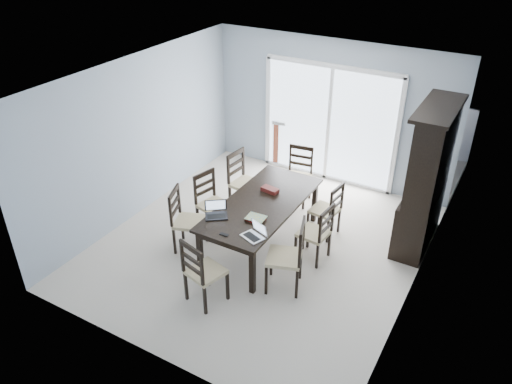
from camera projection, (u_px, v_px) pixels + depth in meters
floor at (261, 244)px, 7.65m from camera, size 5.00×5.00×0.00m
ceiling at (263, 79)px, 6.34m from camera, size 5.00×5.00×0.00m
back_wall at (330, 112)px, 8.87m from camera, size 4.50×0.02×2.60m
wall_left at (139, 137)px, 7.96m from camera, size 0.02×5.00×2.60m
wall_right at (424, 212)px, 6.03m from camera, size 0.02×5.00×2.60m
balcony at (344, 158)px, 10.30m from camera, size 4.50×2.00×0.10m
railing at (363, 115)px, 10.74m from camera, size 4.50×0.06×1.10m
dining_table at (262, 207)px, 7.31m from camera, size 1.00×2.20×0.75m
china_hutch at (427, 181)px, 7.18m from camera, size 0.50×1.38×2.20m
sliding_door at (329, 124)px, 8.96m from camera, size 2.52×0.05×2.18m
chair_left_near at (183, 213)px, 7.30m from camera, size 0.56×0.55×1.14m
chair_left_mid at (210, 196)px, 7.74m from camera, size 0.52×0.51×1.12m
chair_left_far at (241, 175)px, 8.27m from camera, size 0.50×0.49×1.18m
chair_right_near at (292, 249)px, 6.49m from camera, size 0.58×0.57×1.20m
chair_right_mid at (320, 228)px, 7.04m from camera, size 0.45×0.44×1.06m
chair_right_far at (330, 205)px, 7.58m from camera, size 0.45×0.44×1.05m
chair_end_near at (199, 267)px, 6.24m from camera, size 0.52×0.53×1.13m
chair_end_far at (299, 169)px, 8.51m from camera, size 0.48×0.49×1.13m
laptop_dark at (216, 214)px, 6.92m from camera, size 0.38×0.36×0.21m
laptop_silver at (252, 234)px, 6.50m from camera, size 0.34×0.29×0.20m
book_stack at (256, 218)px, 6.87m from camera, size 0.28×0.22×0.04m
cell_phone at (224, 234)px, 6.57m from camera, size 0.12×0.06×0.01m
game_box at (270, 190)px, 7.53m from camera, size 0.27×0.16×0.07m
hot_tub at (325, 134)px, 10.11m from camera, size 2.03×1.88×0.92m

